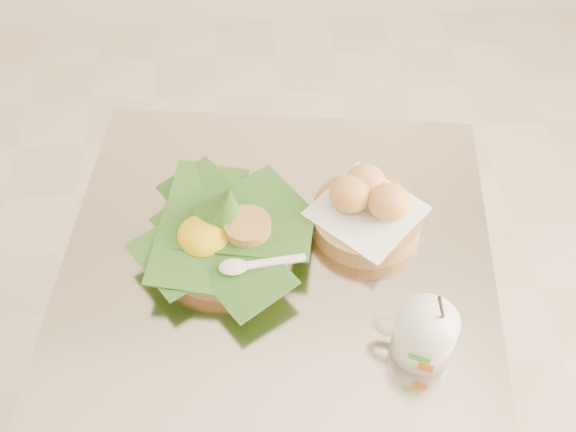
{
  "coord_description": "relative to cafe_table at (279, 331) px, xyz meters",
  "views": [
    {
      "loc": [
        0.11,
        -0.67,
        1.69
      ],
      "look_at": [
        0.16,
        0.07,
        0.82
      ],
      "focal_mm": 45.0,
      "sensor_mm": 36.0,
      "label": 1
    }
  ],
  "objects": [
    {
      "name": "rice_basket",
      "position": [
        -0.09,
        0.04,
        0.26
      ],
      "size": [
        0.29,
        0.29,
        0.14
      ],
      "rotation": [
        0.0,
        0.0,
        0.42
      ],
      "color": "#A77B47",
      "rests_on": "cafe_table"
    },
    {
      "name": "cafe_table",
      "position": [
        0.0,
        0.0,
        0.0
      ],
      "size": [
        0.79,
        0.79,
        0.75
      ],
      "rotation": [
        0.0,
        0.0,
        -0.13
      ],
      "color": "gray",
      "rests_on": "floor"
    },
    {
      "name": "coffee_mug",
      "position": [
        0.2,
        -0.18,
        0.26
      ],
      "size": [
        0.12,
        0.1,
        0.16
      ],
      "rotation": [
        0.0,
        0.0,
        -0.38
      ],
      "color": "white",
      "rests_on": "cafe_table"
    },
    {
      "name": "bread_basket",
      "position": [
        0.15,
        0.07,
        0.26
      ],
      "size": [
        0.22,
        0.22,
        0.1
      ],
      "rotation": [
        0.0,
        0.0,
        0.01
      ],
      "color": "#A77B47",
      "rests_on": "cafe_table"
    }
  ]
}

